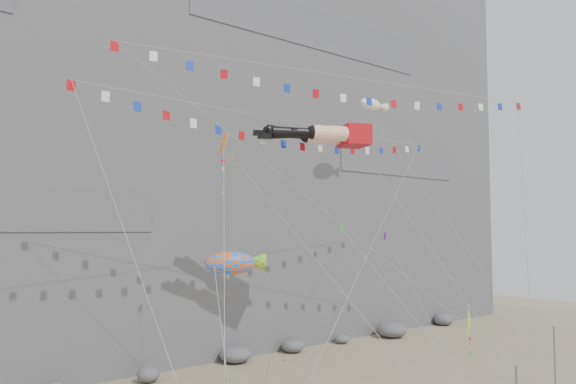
{
  "coord_description": "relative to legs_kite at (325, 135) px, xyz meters",
  "views": [
    {
      "loc": [
        -25.8,
        -21.08,
        10.62
      ],
      "look_at": [
        -1.1,
        9.0,
        13.27
      ],
      "focal_mm": 35.0,
      "sensor_mm": 36.0,
      "label": 1
    }
  ],
  "objects": [
    {
      "name": "cliff",
      "position": [
        -0.44,
        25.09,
        7.82
      ],
      "size": [
        80.0,
        28.0,
        50.0
      ],
      "primitive_type": "cube",
      "color": "slate",
      "rests_on": "ground"
    },
    {
      "name": "talus_boulders",
      "position": [
        -0.44,
        10.09,
        -16.58
      ],
      "size": [
        60.0,
        3.0,
        1.2
      ],
      "primitive_type": null,
      "color": "slate",
      "rests_on": "ground"
    },
    {
      "name": "anchor_pole_right",
      "position": [
        11.89,
        -9.77,
        -15.08
      ],
      "size": [
        0.12,
        0.12,
        4.2
      ],
      "primitive_type": "cylinder",
      "color": "slate",
      "rests_on": "ground"
    },
    {
      "name": "legs_kite",
      "position": [
        0.0,
        0.0,
        0.0
      ],
      "size": [
        8.1,
        18.83,
        22.85
      ],
      "rotation": [
        0.0,
        0.0,
        -0.42
      ],
      "color": "#B80B11",
      "rests_on": "ground"
    },
    {
      "name": "flag_banner_upper",
      "position": [
        -1.52,
        1.55,
        0.95
      ],
      "size": [
        31.18,
        14.51,
        26.19
      ],
      "color": "#B80B11",
      "rests_on": "ground"
    },
    {
      "name": "flag_banner_lower",
      "position": [
        0.72,
        -2.38,
        3.57
      ],
      "size": [
        30.85,
        8.59,
        24.67
      ],
      "color": "#B80B11",
      "rests_on": "ground"
    },
    {
      "name": "harlequin_kite",
      "position": [
        -11.79,
        -5.54,
        -2.44
      ],
      "size": [
        4.13,
        6.19,
        16.04
      ],
      "color": "red",
      "rests_on": "ground"
    },
    {
      "name": "fish_windsock",
      "position": [
        -10.73,
        -4.57,
        -8.21
      ],
      "size": [
        5.31,
        7.31,
        11.25
      ],
      "color": "#E34B0B",
      "rests_on": "ground"
    },
    {
      "name": "delta_kite",
      "position": [
        2.11,
        -9.7,
        -11.89
      ],
      "size": [
        2.04,
        5.19,
        7.13
      ],
      "color": "yellow",
      "rests_on": "ground"
    },
    {
      "name": "blimp_windsock",
      "position": [
        11.06,
        5.69,
        4.67
      ],
      "size": [
        4.08,
        16.55,
        26.97
      ],
      "color": "#FBE9CF",
      "rests_on": "ground"
    },
    {
      "name": "small_kite_a",
      "position": [
        -6.59,
        0.83,
        -2.44
      ],
      "size": [
        4.7,
        14.97,
        21.31
      ],
      "color": "orange",
      "rests_on": "ground"
    },
    {
      "name": "small_kite_b",
      "position": [
        4.47,
        -1.59,
        -7.15
      ],
      "size": [
        4.15,
        10.55,
        14.6
      ],
      "color": "purple",
      "rests_on": "ground"
    },
    {
      "name": "small_kite_c",
      "position": [
        -2.19,
        -4.12,
        -6.75
      ],
      "size": [
        2.09,
        11.09,
        15.08
      ],
      "color": "green",
      "rests_on": "ground"
    }
  ]
}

